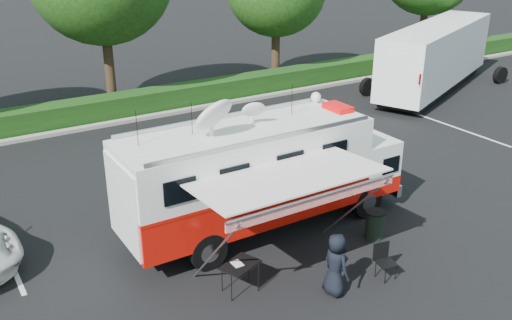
{
  "coord_description": "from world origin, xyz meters",
  "views": [
    {
      "loc": [
        -7.75,
        -11.95,
        7.99
      ],
      "look_at": [
        0.0,
        0.5,
        1.9
      ],
      "focal_mm": 40.0,
      "sensor_mm": 36.0,
      "label": 1
    }
  ],
  "objects_px": {
    "command_truck": "(263,174)",
    "trash_bin": "(375,225)",
    "folding_table": "(240,266)",
    "semi_trailer": "(436,56)"
  },
  "relations": [
    {
      "from": "command_truck",
      "to": "semi_trailer",
      "type": "bearing_deg",
      "value": 26.45
    },
    {
      "from": "command_truck",
      "to": "folding_table",
      "type": "bearing_deg",
      "value": -132.71
    },
    {
      "from": "folding_table",
      "to": "trash_bin",
      "type": "height_order",
      "value": "trash_bin"
    },
    {
      "from": "command_truck",
      "to": "folding_table",
      "type": "xyz_separation_m",
      "value": [
        -2.07,
        -2.25,
        -1.0
      ]
    },
    {
      "from": "command_truck",
      "to": "folding_table",
      "type": "relative_size",
      "value": 7.91
    },
    {
      "from": "command_truck",
      "to": "trash_bin",
      "type": "bearing_deg",
      "value": -41.9
    },
    {
      "from": "trash_bin",
      "to": "folding_table",
      "type": "bearing_deg",
      "value": -177.52
    },
    {
      "from": "trash_bin",
      "to": "command_truck",
      "type": "bearing_deg",
      "value": 138.1
    },
    {
      "from": "folding_table",
      "to": "trash_bin",
      "type": "distance_m",
      "value": 4.38
    },
    {
      "from": "trash_bin",
      "to": "semi_trailer",
      "type": "bearing_deg",
      "value": 36.63
    }
  ]
}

